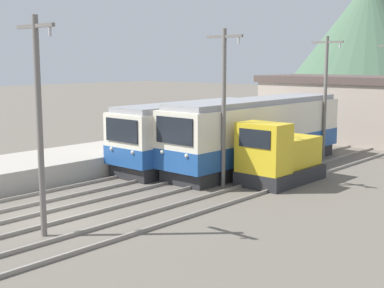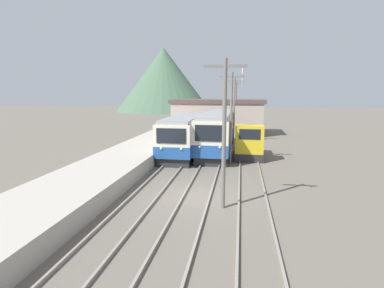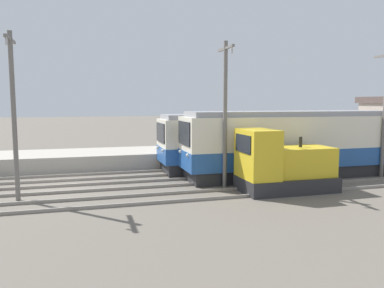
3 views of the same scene
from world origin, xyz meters
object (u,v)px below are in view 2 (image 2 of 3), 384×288
at_px(catenary_mast_near, 224,129).
at_px(catenary_mast_distant, 236,105).
at_px(catenary_mast_mid, 231,115).
at_px(commuter_train_center, 217,133).
at_px(catenary_mast_far, 234,108).
at_px(shunting_locomotive, 249,144).
at_px(commuter_train_left, 184,137).

distance_m(catenary_mast_near, catenary_mast_distant, 28.73).
height_order(catenary_mast_near, catenary_mast_mid, same).
bearing_deg(catenary_mast_distant, catenary_mast_mid, -90.00).
height_order(catenary_mast_near, catenary_mast_distant, same).
xyz_separation_m(commuter_train_center, catenary_mast_far, (1.51, 4.71, 2.18)).
bearing_deg(shunting_locomotive, commuter_train_left, 176.92).
distance_m(shunting_locomotive, catenary_mast_near, 12.33).
xyz_separation_m(commuter_train_left, catenary_mast_far, (4.31, 6.91, 2.28)).
relative_size(catenary_mast_mid, catenary_mast_far, 1.00).
bearing_deg(shunting_locomotive, catenary_mast_far, 101.68).
height_order(catenary_mast_near, catenary_mast_far, same).
height_order(commuter_train_left, catenary_mast_near, catenary_mast_near).
bearing_deg(catenary_mast_mid, commuter_train_left, 148.25).
distance_m(commuter_train_center, catenary_mast_near, 14.68).
height_order(commuter_train_center, catenary_mast_mid, catenary_mast_mid).
bearing_deg(commuter_train_left, shunting_locomotive, -3.08).
bearing_deg(commuter_train_center, catenary_mast_mid, -72.78).
height_order(catenary_mast_mid, catenary_mast_far, same).
relative_size(shunting_locomotive, catenary_mast_near, 0.63).
bearing_deg(commuter_train_center, catenary_mast_near, -84.04).
distance_m(commuter_train_left, commuter_train_center, 3.56).
height_order(commuter_train_left, catenary_mast_distant, catenary_mast_distant).
distance_m(catenary_mast_far, catenary_mast_distant, 9.58).
bearing_deg(catenary_mast_near, catenary_mast_far, 90.00).
distance_m(commuter_train_left, catenary_mast_far, 8.46).
height_order(shunting_locomotive, catenary_mast_distant, catenary_mast_distant).
bearing_deg(catenary_mast_far, commuter_train_left, -121.94).
relative_size(catenary_mast_near, catenary_mast_mid, 1.00).
bearing_deg(commuter_train_left, commuter_train_center, 38.12).
bearing_deg(commuter_train_left, catenary_mast_near, -70.61).
height_order(commuter_train_center, catenary_mast_distant, catenary_mast_distant).
bearing_deg(commuter_train_left, catenary_mast_distant, 75.36).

